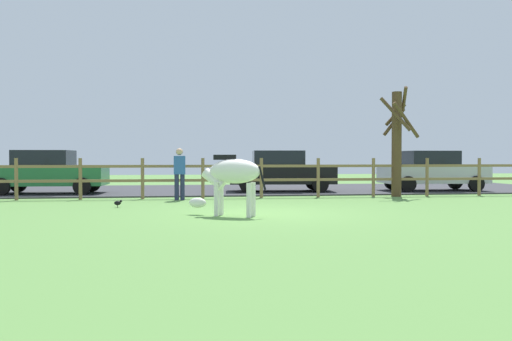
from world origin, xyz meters
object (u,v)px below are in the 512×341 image
crow_on_grass (118,203)px  parked_car_silver (432,170)px  zebra (231,176)px  bare_tree (397,139)px  parked_car_black (281,171)px  parked_car_green (48,172)px  visitor_near_fence (180,172)px

crow_on_grass → parked_car_silver: bearing=24.4°
zebra → parked_car_silver: size_ratio=0.43×
bare_tree → zebra: (-6.25, -5.49, -1.05)m
bare_tree → parked_car_black: (-3.60, 2.60, -1.14)m
bare_tree → parked_car_black: size_ratio=0.92×
zebra → parked_car_black: (2.65, 8.09, -0.08)m
bare_tree → parked_car_green: bearing=168.6°
bare_tree → crow_on_grass: bare_tree is taller
parked_car_silver → bare_tree: bearing=-136.5°
bare_tree → parked_car_silver: (2.38, 2.26, -1.14)m
parked_car_black → parked_car_silver: same height
parked_car_green → visitor_near_fence: (4.72, -3.12, 0.06)m
zebra → parked_car_green: size_ratio=0.43×
parked_car_black → visitor_near_fence: visitor_near_fence is taller
crow_on_grass → parked_car_silver: parked_car_silver is taller
bare_tree → visitor_near_fence: bearing=-174.8°
parked_car_green → parked_car_silver: same height
visitor_near_fence → parked_car_silver: bearing=16.7°
parked_car_black → bare_tree: bearing=-35.9°
crow_on_grass → parked_car_silver: size_ratio=0.05×
parked_car_black → parked_car_green: (-8.56, -0.16, 0.00)m
parked_car_black → parked_car_silver: (5.98, -0.34, 0.00)m
parked_car_green → parked_car_black: bearing=1.1°
bare_tree → visitor_near_fence: size_ratio=2.31×
zebra → parked_car_black: bearing=71.9°
zebra → crow_on_grass: size_ratio=8.19×
parked_car_silver → visitor_near_fence: (-9.83, -2.94, 0.06)m
crow_on_grass → parked_car_green: (-3.08, 5.38, 0.72)m
crow_on_grass → parked_car_black: (5.48, 5.54, 0.72)m
zebra → crow_on_grass: bearing=138.0°
bare_tree → parked_car_silver: bearing=43.5°
parked_car_silver → zebra: bearing=-138.1°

